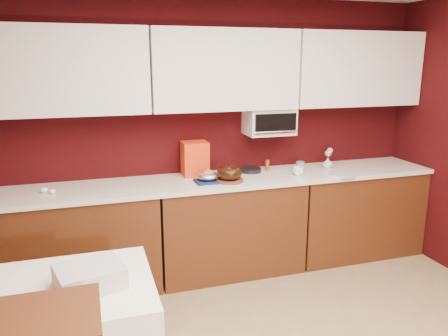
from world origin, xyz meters
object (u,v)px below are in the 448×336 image
(foil_ham_nest, at_px, (208,176))
(bundt_cake, at_px, (229,173))
(newspaper_stack, at_px, (90,277))
(pandoro_box, at_px, (195,159))
(coffee_mug, at_px, (298,170))
(blue_jar, at_px, (300,166))
(flower_vase, at_px, (328,162))
(toaster_oven, at_px, (269,121))

(foil_ham_nest, bearing_deg, bundt_cake, -11.83)
(newspaper_stack, bearing_deg, foil_ham_nest, 51.92)
(pandoro_box, distance_m, coffee_mug, 0.96)
(pandoro_box, xyz_separation_m, newspaper_stack, (-0.97, -1.57, -0.25))
(pandoro_box, relative_size, coffee_mug, 3.25)
(blue_jar, relative_size, flower_vase, 0.82)
(pandoro_box, bearing_deg, coffee_mug, -16.73)
(blue_jar, height_order, newspaper_stack, blue_jar)
(bundt_cake, height_order, coffee_mug, bundt_cake)
(toaster_oven, relative_size, pandoro_box, 1.44)
(toaster_oven, height_order, bundt_cake, toaster_oven)
(foil_ham_nest, height_order, coffee_mug, coffee_mug)
(bundt_cake, distance_m, coffee_mug, 0.68)
(pandoro_box, bearing_deg, newspaper_stack, -120.85)
(bundt_cake, bearing_deg, blue_jar, 11.32)
(toaster_oven, relative_size, coffee_mug, 4.67)
(coffee_mug, relative_size, newspaper_stack, 0.29)
(flower_vase, xyz_separation_m, newspaper_stack, (-2.28, -1.45, -0.15))
(pandoro_box, height_order, flower_vase, pandoro_box)
(pandoro_box, bearing_deg, bundt_cake, -52.23)
(toaster_oven, xyz_separation_m, bundt_cake, (-0.49, -0.29, -0.39))
(blue_jar, distance_m, newspaper_stack, 2.42)
(flower_vase, bearing_deg, blue_jar, -173.39)
(toaster_oven, height_order, blue_jar, toaster_oven)
(bundt_cake, bearing_deg, foil_ham_nest, 168.17)
(newspaper_stack, bearing_deg, pandoro_box, 58.42)
(bundt_cake, xyz_separation_m, blue_jar, (0.76, 0.15, -0.03))
(pandoro_box, bearing_deg, blue_jar, -8.21)
(newspaper_stack, bearing_deg, bundt_cake, 46.44)
(coffee_mug, bearing_deg, toaster_oven, 125.58)
(bundt_cake, height_order, blue_jar, bundt_cake)
(flower_vase, relative_size, newspaper_stack, 0.34)
(toaster_oven, xyz_separation_m, blue_jar, (0.28, -0.14, -0.43))
(pandoro_box, relative_size, newspaper_stack, 0.93)
(toaster_oven, relative_size, flower_vase, 3.92)
(coffee_mug, relative_size, flower_vase, 0.84)
(foil_ham_nest, xyz_separation_m, blue_jar, (0.94, 0.11, -0.01))
(toaster_oven, distance_m, blue_jar, 0.53)
(bundt_cake, height_order, foil_ham_nest, bundt_cake)
(pandoro_box, height_order, newspaper_stack, pandoro_box)
(pandoro_box, height_order, coffee_mug, pandoro_box)
(toaster_oven, bearing_deg, flower_vase, -9.59)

